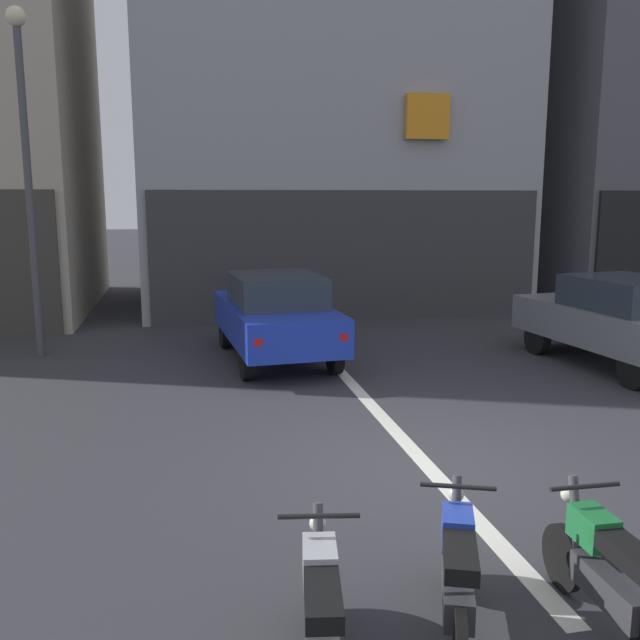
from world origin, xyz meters
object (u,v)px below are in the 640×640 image
(street_lamp, at_px, (26,148))
(motorcycle_blue_row_left_mid, at_px, (457,573))
(motorcycle_silver_row_leftmost, at_px, (321,613))
(car_blue_crossing_near, at_px, (276,314))
(motorcycle_green_row_centre, at_px, (606,572))
(car_grey_parked_kerbside, at_px, (621,319))

(street_lamp, distance_m, motorcycle_blue_row_left_mid, 11.22)
(motorcycle_silver_row_leftmost, height_order, motorcycle_blue_row_left_mid, same)
(car_blue_crossing_near, bearing_deg, motorcycle_silver_row_leftmost, -95.94)
(car_blue_crossing_near, xyz_separation_m, motorcycle_silver_row_leftmost, (-0.90, -8.66, -0.43))
(car_blue_crossing_near, xyz_separation_m, motorcycle_green_row_centre, (1.16, -8.59, -0.43))
(car_grey_parked_kerbside, relative_size, motorcycle_silver_row_leftmost, 2.57)
(car_blue_crossing_near, distance_m, car_grey_parked_kerbside, 6.26)
(motorcycle_silver_row_leftmost, xyz_separation_m, motorcycle_blue_row_left_mid, (1.03, 0.27, 0.00))
(car_grey_parked_kerbside, xyz_separation_m, motorcycle_green_row_centre, (-4.85, -6.82, -0.43))
(car_blue_crossing_near, distance_m, motorcycle_silver_row_leftmost, 8.71)
(car_blue_crossing_near, height_order, street_lamp, street_lamp)
(motorcycle_silver_row_leftmost, height_order, motorcycle_green_row_centre, same)
(car_blue_crossing_near, xyz_separation_m, motorcycle_blue_row_left_mid, (0.13, -8.38, -0.43))
(car_blue_crossing_near, height_order, motorcycle_silver_row_leftmost, car_blue_crossing_near)
(car_grey_parked_kerbside, bearing_deg, motorcycle_green_row_centre, -125.41)
(car_grey_parked_kerbside, bearing_deg, car_blue_crossing_near, 163.59)
(street_lamp, height_order, motorcycle_silver_row_leftmost, street_lamp)
(motorcycle_silver_row_leftmost, bearing_deg, motorcycle_blue_row_left_mid, 14.88)
(motorcycle_blue_row_left_mid, bearing_deg, car_grey_parked_kerbside, 48.39)
(motorcycle_silver_row_leftmost, bearing_deg, car_blue_crossing_near, 84.06)
(motorcycle_silver_row_leftmost, distance_m, motorcycle_blue_row_left_mid, 1.07)
(car_blue_crossing_near, height_order, car_grey_parked_kerbside, same)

